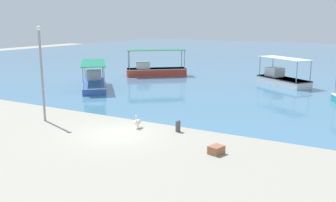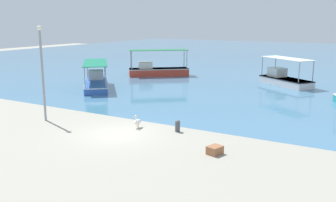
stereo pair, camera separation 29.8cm
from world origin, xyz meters
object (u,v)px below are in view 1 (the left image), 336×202
at_px(lamp_post, 41,69).
at_px(mooring_bollard, 178,125).
at_px(fishing_boat_center, 282,78).
at_px(pelican, 138,122).
at_px(fishing_boat_far_left, 155,70).
at_px(fishing_boat_near_left, 94,82).
at_px(cargo_crate, 216,150).

bearing_deg(lamp_post, mooring_bollard, 13.14).
bearing_deg(fishing_boat_center, pelican, -101.78).
xyz_separation_m(fishing_boat_far_left, lamp_post, (3.92, -19.91, 2.62)).
bearing_deg(lamp_post, fishing_boat_near_left, 114.66).
distance_m(fishing_boat_far_left, mooring_bollard, 21.75).
relative_size(fishing_boat_center, lamp_post, 0.98).
height_order(fishing_boat_center, lamp_post, lamp_post).
bearing_deg(fishing_boat_center, mooring_bollard, -94.89).
height_order(fishing_boat_far_left, lamp_post, lamp_post).
relative_size(fishing_boat_far_left, cargo_crate, 9.21).
distance_m(fishing_boat_near_left, lamp_post, 11.83).
relative_size(pelican, lamp_post, 0.14).
bearing_deg(mooring_bollard, lamp_post, -166.86).
xyz_separation_m(fishing_boat_near_left, mooring_bollard, (13.15, -8.52, -0.20)).
height_order(fishing_boat_near_left, fishing_boat_center, fishing_boat_center).
bearing_deg(pelican, fishing_boat_near_left, 140.08).
bearing_deg(pelican, fishing_boat_center, 78.22).
relative_size(lamp_post, mooring_bollard, 8.53).
distance_m(mooring_bollard, cargo_crate, 3.96).
bearing_deg(fishing_boat_far_left, pelican, -61.85).
bearing_deg(fishing_boat_near_left, fishing_boat_center, 34.74).
xyz_separation_m(pelican, cargo_crate, (5.63, -1.82, -0.18)).
bearing_deg(cargo_crate, mooring_bollard, 144.55).
distance_m(fishing_boat_near_left, fishing_boat_center, 17.96).
height_order(lamp_post, cargo_crate, lamp_post).
relative_size(fishing_boat_far_left, mooring_bollard, 9.30).
xyz_separation_m(fishing_boat_near_left, fishing_boat_far_left, (0.89, 9.44, 0.09)).
height_order(fishing_boat_center, pelican, fishing_boat_center).
distance_m(pelican, lamp_post, 6.78).
bearing_deg(pelican, fishing_boat_far_left, 118.15).
relative_size(fishing_boat_near_left, mooring_bollard, 9.73).
height_order(mooring_bollard, cargo_crate, mooring_bollard).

